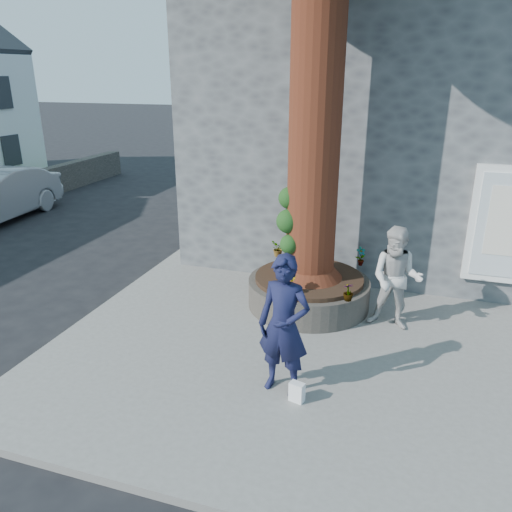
% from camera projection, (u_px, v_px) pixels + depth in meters
% --- Properties ---
extents(ground, '(120.00, 120.00, 0.00)m').
position_uv_depth(ground, '(233.00, 356.00, 8.12)').
color(ground, black).
rests_on(ground, ground).
extents(pavement, '(9.00, 8.00, 0.12)m').
position_uv_depth(pavement, '(335.00, 338.00, 8.56)').
color(pavement, slate).
rests_on(pavement, ground).
extents(yellow_line, '(0.10, 30.00, 0.01)m').
position_uv_depth(yellow_line, '(107.00, 305.00, 9.90)').
color(yellow_line, yellow).
rests_on(yellow_line, ground).
extents(stone_shop, '(10.30, 8.30, 6.30)m').
position_uv_depth(stone_shop, '(421.00, 121.00, 12.73)').
color(stone_shop, '#4A4C4E').
rests_on(stone_shop, ground).
extents(planter, '(2.30, 2.30, 0.60)m').
position_uv_depth(planter, '(309.00, 291.00, 9.53)').
color(planter, black).
rests_on(planter, pavement).
extents(man, '(0.79, 0.57, 2.01)m').
position_uv_depth(man, '(284.00, 326.00, 6.74)').
color(man, '#131535').
rests_on(man, pavement).
extents(woman, '(0.95, 0.78, 1.83)m').
position_uv_depth(woman, '(396.00, 279.00, 8.50)').
color(woman, beige).
rests_on(woman, pavement).
extents(shopping_bag, '(0.22, 0.17, 0.28)m').
position_uv_depth(shopping_bag, '(297.00, 392.00, 6.77)').
color(shopping_bag, white).
rests_on(shopping_bag, pavement).
extents(plant_a, '(0.25, 0.23, 0.39)m').
position_uv_depth(plant_a, '(361.00, 256.00, 9.87)').
color(plant_a, gray).
rests_on(plant_a, planter).
extents(plant_b, '(0.28, 0.28, 0.37)m').
position_uv_depth(plant_b, '(291.00, 283.00, 8.65)').
color(plant_b, gray).
rests_on(plant_b, planter).
extents(plant_c, '(0.24, 0.24, 0.31)m').
position_uv_depth(plant_c, '(348.00, 292.00, 8.37)').
color(plant_c, gray).
rests_on(plant_c, planter).
extents(plant_d, '(0.32, 0.34, 0.33)m').
position_uv_depth(plant_d, '(278.00, 249.00, 10.37)').
color(plant_d, gray).
rests_on(plant_d, planter).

